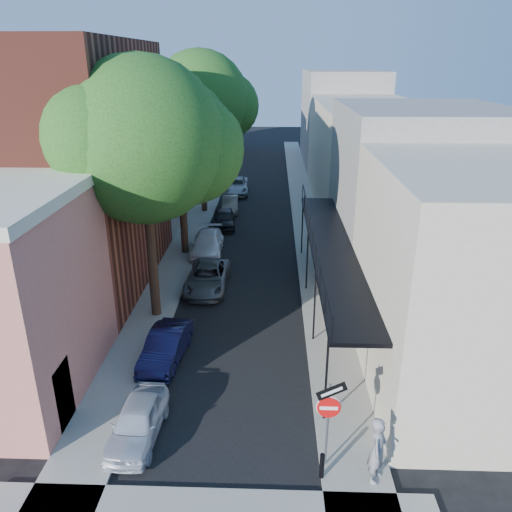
# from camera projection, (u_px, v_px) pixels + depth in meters

# --- Properties ---
(ground) EXTENTS (160.00, 160.00, 0.00)m
(ground) POSITION_uv_depth(u_px,v_px,m) (214.00, 491.00, 13.76)
(ground) COLOR black
(ground) RESTS_ON ground
(road_surface) EXTENTS (6.00, 64.00, 0.01)m
(road_surface) POSITION_uv_depth(u_px,v_px,m) (255.00, 202.00, 41.64)
(road_surface) COLOR black
(road_surface) RESTS_ON ground
(sidewalk_left) EXTENTS (2.00, 64.00, 0.12)m
(sidewalk_left) POSITION_uv_depth(u_px,v_px,m) (207.00, 201.00, 41.75)
(sidewalk_left) COLOR gray
(sidewalk_left) RESTS_ON ground
(sidewalk_right) EXTENTS (2.00, 64.00, 0.12)m
(sidewalk_right) POSITION_uv_depth(u_px,v_px,m) (303.00, 202.00, 41.49)
(sidewalk_right) COLOR gray
(sidewalk_right) RESTS_ON ground
(buildings_left) EXTENTS (10.10, 59.10, 12.00)m
(buildings_left) POSITION_uv_depth(u_px,v_px,m) (135.00, 144.00, 38.98)
(buildings_left) COLOR tan
(buildings_left) RESTS_ON ground
(buildings_right) EXTENTS (9.80, 55.00, 10.00)m
(buildings_right) POSITION_uv_depth(u_px,v_px,m) (368.00, 150.00, 39.24)
(buildings_right) COLOR #B4AC94
(buildings_right) RESTS_ON ground
(sign_post) EXTENTS (0.89, 0.17, 2.99)m
(sign_post) POSITION_uv_depth(u_px,v_px,m) (329.00, 411.00, 13.81)
(sign_post) COLOR #595B60
(sign_post) RESTS_ON ground
(bollard) EXTENTS (0.14, 0.14, 0.80)m
(bollard) POSITION_uv_depth(u_px,v_px,m) (322.00, 466.00, 13.93)
(bollard) COLOR black
(bollard) RESTS_ON sidewalk_right
(oak_near) EXTENTS (7.48, 6.80, 11.42)m
(oak_near) POSITION_uv_depth(u_px,v_px,m) (155.00, 143.00, 20.51)
(oak_near) COLOR #301E13
(oak_near) RESTS_ON ground
(oak_mid) EXTENTS (6.60, 6.00, 10.20)m
(oak_mid) POSITION_uv_depth(u_px,v_px,m) (186.00, 136.00, 28.22)
(oak_mid) COLOR #301E13
(oak_mid) RESTS_ON ground
(oak_far) EXTENTS (7.70, 7.00, 11.90)m
(oak_far) POSITION_uv_depth(u_px,v_px,m) (207.00, 101.00, 36.18)
(oak_far) COLOR #301E13
(oak_far) RESTS_ON ground
(parked_car_a) EXTENTS (1.53, 3.52, 1.18)m
(parked_car_a) POSITION_uv_depth(u_px,v_px,m) (138.00, 421.00, 15.54)
(parked_car_a) COLOR silver
(parked_car_a) RESTS_ON ground
(parked_car_b) EXTENTS (1.65, 3.84, 1.23)m
(parked_car_b) POSITION_uv_depth(u_px,v_px,m) (166.00, 346.00, 19.56)
(parked_car_b) COLOR #111136
(parked_car_b) RESTS_ON ground
(parked_car_c) EXTENTS (2.13, 4.49, 1.24)m
(parked_car_c) POSITION_uv_depth(u_px,v_px,m) (208.00, 277.00, 25.72)
(parked_car_c) COLOR #575A5F
(parked_car_c) RESTS_ON ground
(parked_car_d) EXTENTS (1.93, 4.47, 1.28)m
(parked_car_d) POSITION_uv_depth(u_px,v_px,m) (207.00, 244.00, 30.38)
(parked_car_d) COLOR white
(parked_car_d) RESTS_ON ground
(parked_car_e) EXTENTS (1.83, 3.82, 1.26)m
(parked_car_e) POSITION_uv_depth(u_px,v_px,m) (224.00, 219.00, 35.18)
(parked_car_e) COLOR black
(parked_car_e) RESTS_ON ground
(parked_car_f) EXTENTS (1.48, 3.62, 1.17)m
(parked_car_f) POSITION_uv_depth(u_px,v_px,m) (230.00, 204.00, 38.84)
(parked_car_f) COLOR #625D53
(parked_car_f) RESTS_ON ground
(parked_car_g) EXTENTS (2.42, 4.95, 1.36)m
(parked_car_g) POSITION_uv_depth(u_px,v_px,m) (236.00, 186.00, 44.08)
(parked_car_g) COLOR #929CA5
(parked_car_g) RESTS_ON ground
(pedestrian) EXTENTS (0.74, 0.87, 2.03)m
(pedestrian) POSITION_uv_depth(u_px,v_px,m) (378.00, 450.00, 13.66)
(pedestrian) COLOR slate
(pedestrian) RESTS_ON sidewalk_right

